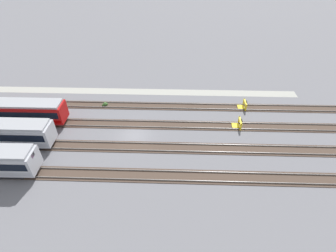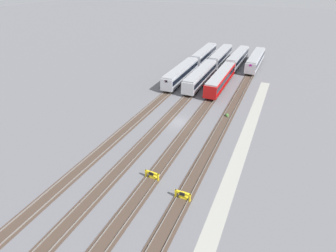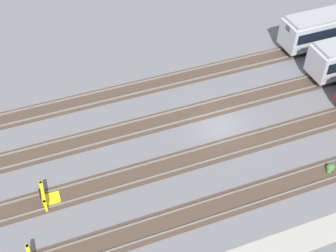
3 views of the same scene
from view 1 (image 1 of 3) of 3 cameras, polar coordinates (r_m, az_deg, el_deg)
ground_plane at (r=37.80m, az=-7.29°, el=-1.99°), size 400.00×400.00×0.00m
service_walkway at (r=47.38m, az=-5.39°, el=7.44°), size 54.00×2.00×0.01m
rail_track_nearest at (r=43.63m, az=-6.01°, el=4.44°), size 90.00×2.23×0.21m
rail_track_near_inner at (r=39.67m, az=-6.82°, el=0.40°), size 90.00×2.24×0.21m
rail_track_middle at (r=35.95m, az=-7.81°, el=-4.51°), size 90.00×2.24×0.21m
rail_track_far_inner at (r=32.58m, az=-9.04°, el=-10.48°), size 90.00×2.23×0.21m
subway_car_front_row_leftmost at (r=45.60m, az=-32.10°, el=2.75°), size 18.01×2.91×3.70m
bumper_stop_nearest_track at (r=44.40m, az=16.05°, el=4.40°), size 1.35×2.00×1.22m
bumper_stop_near_inner_track at (r=40.09m, az=15.02°, el=0.49°), size 1.36×2.01×1.22m
weed_clump at (r=44.59m, az=-13.55°, el=4.62°), size 0.92×0.70×0.64m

